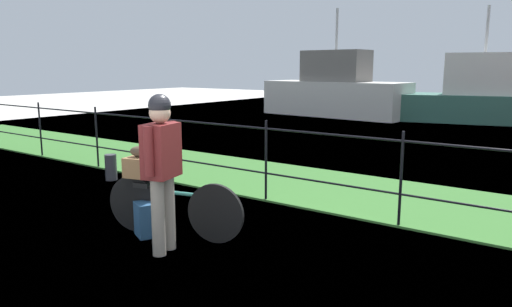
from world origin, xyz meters
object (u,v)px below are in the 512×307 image
at_px(wooden_crate, 141,167).
at_px(moored_boat_far, 482,98).
at_px(bicycle_main, 172,206).
at_px(backpack_on_paving, 144,219).
at_px(terrier_dog, 142,151).
at_px(mooring_bollard, 111,167).
at_px(moored_boat_mid, 335,92).
at_px(cyclist_person, 161,160).

height_order(wooden_crate, moored_boat_far, moored_boat_far).
height_order(bicycle_main, backpack_on_paving, bicycle_main).
bearing_deg(backpack_on_paving, wooden_crate, -11.13).
bearing_deg(terrier_dog, backpack_on_paving, -44.99).
relative_size(mooring_bollard, moored_boat_far, 0.07).
bearing_deg(moored_boat_mid, backpack_on_paving, -71.64).
distance_m(bicycle_main, moored_boat_far, 14.74).
bearing_deg(bicycle_main, wooden_crate, -165.49).
relative_size(moored_boat_mid, moored_boat_far, 0.98).
distance_m(terrier_dog, moored_boat_far, 14.84).
height_order(terrier_dog, moored_boat_mid, moored_boat_mid).
relative_size(bicycle_main, backpack_on_paving, 4.28).
height_order(wooden_crate, backpack_on_paving, wooden_crate).
distance_m(terrier_dog, cyclist_person, 0.71).
xyz_separation_m(wooden_crate, backpack_on_paving, (0.12, -0.09, -0.60)).
relative_size(mooring_bollard, moored_boat_mid, 0.08).
height_order(terrier_dog, cyclist_person, cyclist_person).
height_order(backpack_on_paving, mooring_bollard, mooring_bollard).
relative_size(cyclist_person, backpack_on_paving, 4.21).
relative_size(terrier_dog, mooring_bollard, 0.72).
distance_m(bicycle_main, cyclist_person, 0.80).
bearing_deg(terrier_dog, moored_boat_mid, 108.12).
height_order(terrier_dog, moored_boat_far, moored_boat_far).
distance_m(wooden_crate, backpack_on_paving, 0.61).
bearing_deg(terrier_dog, moored_boat_far, 87.25).
bearing_deg(moored_boat_far, moored_boat_mid, -169.35).
xyz_separation_m(terrier_dog, backpack_on_paving, (0.10, -0.10, -0.79)).
bearing_deg(bicycle_main, backpack_on_paving, -144.67).
distance_m(terrier_dog, mooring_bollard, 3.05).
relative_size(bicycle_main, wooden_crate, 5.14).
bearing_deg(moored_boat_mid, wooden_crate, -71.97).
bearing_deg(mooring_bollard, wooden_crate, -30.13).
distance_m(wooden_crate, terrier_dog, 0.20).
xyz_separation_m(bicycle_main, backpack_on_paving, (-0.27, -0.19, -0.16)).
relative_size(bicycle_main, moored_boat_far, 0.28).
bearing_deg(moored_boat_far, bicycle_main, -91.35).
xyz_separation_m(wooden_crate, moored_boat_mid, (-4.50, 13.84, 0.17)).
height_order(wooden_crate, terrier_dog, terrier_dog).
bearing_deg(mooring_bollard, moored_boat_far, 76.23).
bearing_deg(backpack_on_paving, moored_boat_far, -66.72).
bearing_deg(mooring_bollard, moored_boat_mid, 99.04).
distance_m(bicycle_main, backpack_on_paving, 0.37).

